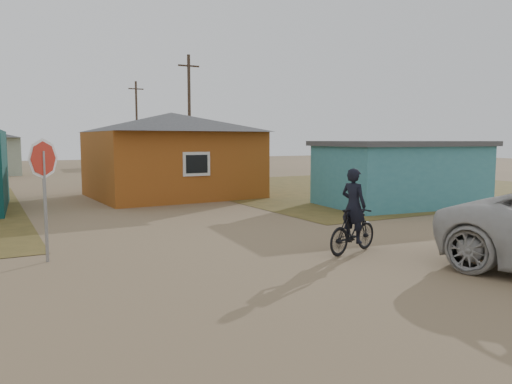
# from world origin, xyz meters

# --- Properties ---
(ground) EXTENTS (120.00, 120.00, 0.00)m
(ground) POSITION_xyz_m (0.00, 0.00, 0.00)
(ground) COLOR #866C4D
(grass_ne) EXTENTS (20.00, 18.00, 0.00)m
(grass_ne) POSITION_xyz_m (14.00, 13.00, 0.01)
(grass_ne) COLOR brown
(grass_ne) RESTS_ON ground
(house_yellow) EXTENTS (7.72, 6.76, 3.90)m
(house_yellow) POSITION_xyz_m (2.50, 14.00, 2.00)
(house_yellow) COLOR #994D17
(house_yellow) RESTS_ON ground
(shed_turquoise) EXTENTS (6.71, 4.93, 2.60)m
(shed_turquoise) POSITION_xyz_m (9.50, 6.50, 1.31)
(shed_turquoise) COLOR teal
(shed_turquoise) RESTS_ON ground
(house_beige_east) EXTENTS (6.95, 6.05, 3.60)m
(house_beige_east) POSITION_xyz_m (10.00, 40.00, 1.86)
(house_beige_east) COLOR tan
(house_beige_east) RESTS_ON ground
(utility_pole_near) EXTENTS (1.40, 0.20, 8.00)m
(utility_pole_near) POSITION_xyz_m (6.50, 22.00, 4.14)
(utility_pole_near) COLOR #433428
(utility_pole_near) RESTS_ON ground
(utility_pole_far) EXTENTS (1.40, 0.20, 8.00)m
(utility_pole_far) POSITION_xyz_m (7.50, 38.00, 4.14)
(utility_pole_far) COLOR #433428
(utility_pole_far) RESTS_ON ground
(stop_sign) EXTENTS (0.84, 0.34, 2.69)m
(stop_sign) POSITION_xyz_m (-4.13, 3.24, 1.96)
(stop_sign) COLOR gray
(stop_sign) RESTS_ON ground
(cyclist) EXTENTS (1.84, 0.96, 2.00)m
(cyclist) POSITION_xyz_m (2.29, 0.71, 0.73)
(cyclist) COLOR black
(cyclist) RESTS_ON ground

